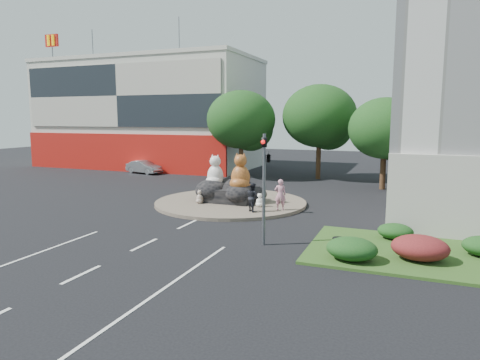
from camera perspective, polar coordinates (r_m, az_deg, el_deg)
The scene contains 21 objects.
ground at distance 19.98m, azimuth -12.63°, elevation -8.44°, with size 120.00×120.00×0.00m, color black.
roundabout_island at distance 28.51m, azimuth -1.25°, elevation -3.01°, with size 10.00×10.00×0.20m, color brown.
rock_plinth at distance 28.41m, azimuth -1.26°, elevation -1.92°, with size 3.20×2.60×0.90m, color black, non-canonical shape.
shophouse_block at distance 52.37m, azimuth -11.95°, elevation 8.65°, with size 25.20×12.30×17.40m.
grass_verge at distance 19.60m, azimuth 24.21°, elevation -9.14°, with size 10.00×6.00×0.12m, color #2E4E1A.
tree_left at distance 40.62m, azimuth 0.27°, elevation 7.67°, with size 6.46×6.46×8.27m.
tree_mid at distance 40.57m, azimuth 10.66°, elevation 7.97°, with size 6.84×6.84×8.76m.
tree_right at distance 35.87m, azimuth 18.86°, elevation 6.16°, with size 5.70×5.70×7.30m.
hedge_near_green at distance 17.61m, azimuth 14.67°, elevation -8.87°, with size 2.00×1.60×0.90m, color #133E15.
hedge_red at distance 18.46m, azimuth 22.88°, elevation -8.31°, with size 2.20×1.76×0.99m, color #541618.
hedge_back_green at distance 21.19m, azimuth 20.01°, elevation -6.43°, with size 1.60×1.28×0.72m, color #133E15.
traffic_light at distance 18.78m, azimuth 3.51°, elevation 1.97°, with size 0.44×1.24×5.00m.
street_lamp at distance 23.84m, azimuth 26.34°, elevation 4.72°, with size 2.34×0.22×8.06m.
cat_white at distance 28.68m, azimuth -3.32°, elevation 1.28°, with size 1.31×1.14×2.19m, color silver, non-canonical shape.
cat_tabby at distance 27.42m, azimuth 0.07°, elevation 1.19°, with size 1.43×1.24×2.39m, color #BE5B27, non-canonical shape.
kitten_calico at distance 27.80m, azimuth -5.38°, elevation -2.17°, with size 0.54×0.47×0.91m, color silver, non-canonical shape.
kitten_white at distance 26.65m, azimuth 2.64°, elevation -2.64°, with size 0.52×0.45×0.87m, color white, non-canonical shape.
pedestrian_pink at distance 25.68m, azimuth 5.39°, elevation -1.95°, with size 0.68×0.45×1.87m, color #C27E92.
pedestrian_dark at distance 25.21m, azimuth 1.71°, elevation -2.29°, with size 0.83×0.65×1.71m, color black.
parked_car at distance 45.11m, azimuth -12.69°, elevation 1.70°, with size 1.42×4.06×1.34m, color #999CA0.
litter_bin at distance 18.18m, azimuth 13.04°, elevation -8.60°, with size 0.54×0.54×0.70m, color black.
Camera 1 is at (10.92, -15.74, 5.68)m, focal length 32.00 mm.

